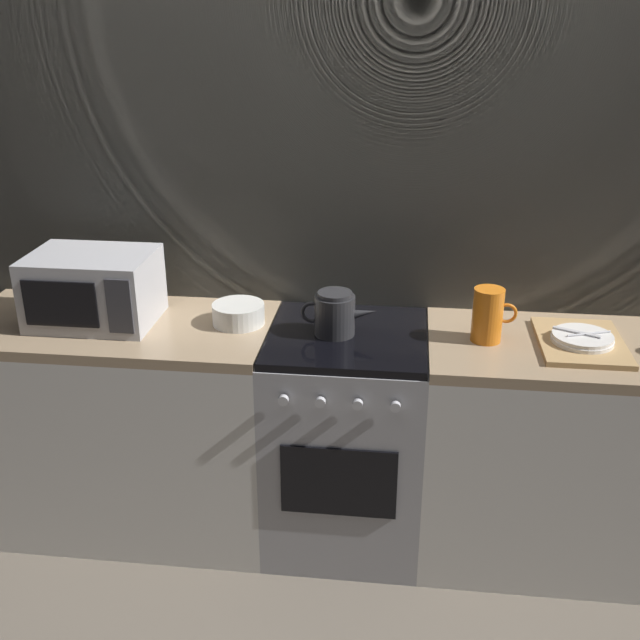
{
  "coord_description": "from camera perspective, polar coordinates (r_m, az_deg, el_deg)",
  "views": [
    {
      "loc": [
        0.2,
        -2.58,
        2.05
      ],
      "look_at": [
        -0.1,
        0.0,
        0.95
      ],
      "focal_mm": 42.62,
      "sensor_mm": 36.0,
      "label": 1
    }
  ],
  "objects": [
    {
      "name": "dish_pile",
      "position": [
        2.88,
        19.02,
        -1.46
      ],
      "size": [
        0.3,
        0.4,
        0.06
      ],
      "color": "tan",
      "rests_on": "counter_right"
    },
    {
      "name": "stove_unit",
      "position": [
        3.04,
        1.95,
        -8.83
      ],
      "size": [
        0.6,
        0.63,
        0.9
      ],
      "color": "#9E9EA3",
      "rests_on": "ground_plane"
    },
    {
      "name": "pitcher",
      "position": [
        2.8,
        12.5,
        0.38
      ],
      "size": [
        0.16,
        0.11,
        0.2
      ],
      "color": "orange",
      "rests_on": "counter_right"
    },
    {
      "name": "ground_plane",
      "position": [
        3.3,
        1.84,
        -15.47
      ],
      "size": [
        8.0,
        8.0,
        0.0
      ],
      "primitive_type": "plane",
      "color": "#6B6054"
    },
    {
      "name": "counter_left",
      "position": [
        3.23,
        -14.33,
        -7.55
      ],
      "size": [
        1.2,
        0.6,
        0.9
      ],
      "color": "silver",
      "rests_on": "ground_plane"
    },
    {
      "name": "counter_right",
      "position": [
        3.11,
        18.94,
        -9.37
      ],
      "size": [
        1.2,
        0.6,
        0.9
      ],
      "color": "silver",
      "rests_on": "ground_plane"
    },
    {
      "name": "kettle",
      "position": [
        2.79,
        1.14,
        0.48
      ],
      "size": [
        0.28,
        0.15,
        0.17
      ],
      "color": "#262628",
      "rests_on": "stove_unit"
    },
    {
      "name": "mixing_bowl",
      "position": [
        2.92,
        -6.14,
        0.47
      ],
      "size": [
        0.2,
        0.2,
        0.08
      ],
      "primitive_type": "cylinder",
      "color": "silver",
      "rests_on": "counter_left"
    },
    {
      "name": "microwave",
      "position": [
        3.01,
        -16.65,
        2.3
      ],
      "size": [
        0.46,
        0.35,
        0.27
      ],
      "color": "#B2B2B7",
      "rests_on": "counter_left"
    },
    {
      "name": "back_wall",
      "position": [
        3.03,
        2.68,
        6.65
      ],
      "size": [
        3.6,
        0.05,
        2.4
      ],
      "color": "#B2AD9E",
      "rests_on": "ground_plane"
    }
  ]
}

